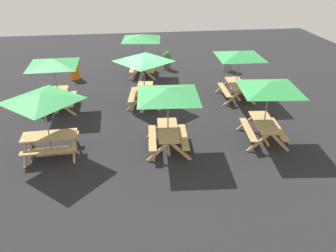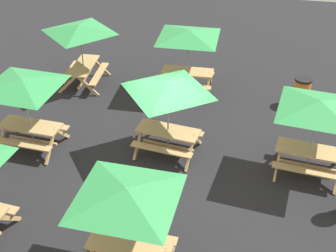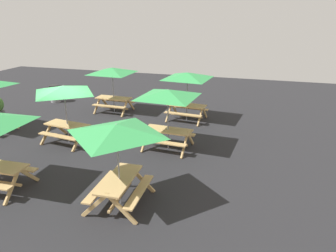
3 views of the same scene
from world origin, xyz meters
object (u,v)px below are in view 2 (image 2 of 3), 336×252
Objects in this scene: picnic_table_6 at (188,38)px; picnic_table_1 at (23,88)px; picnic_table_0 at (319,111)px; picnic_table_2 at (168,93)px; trash_bin_orange at (302,91)px; picnic_table_4 at (80,33)px; picnic_table_3 at (127,200)px.

picnic_table_1 is at bearing 46.56° from picnic_table_6.
picnic_table_0 is 3.95m from picnic_table_2.
picnic_table_0 and picnic_table_1 have the same top height.
picnic_table_2 and picnic_table_6 have the same top height.
picnic_table_1 is at bearing 27.87° from trash_bin_orange.
trash_bin_orange is at bearing 88.42° from picnic_table_4.
picnic_table_0 is at bearing -130.76° from picnic_table_3.
picnic_table_2 is at bearing 89.78° from picnic_table_6.
picnic_table_1 is 5.53m from picnic_table_3.
picnic_table_6 is (4.02, -3.92, 0.00)m from picnic_table_0.
picnic_table_2 is (3.95, -0.15, 0.00)m from picnic_table_0.
picnic_table_0 reaches higher than trash_bin_orange.
trash_bin_orange is (-3.95, 0.18, -1.49)m from picnic_table_6.
picnic_table_0 and picnic_table_3 have the same top height.
trash_bin_orange is (-7.85, -4.15, -1.49)m from picnic_table_1.
picnic_table_6 is (0.08, -3.77, 0.00)m from picnic_table_2.
picnic_table_3 is 1.00× the size of picnic_table_6.
picnic_table_4 is at bearing 0.98° from trash_bin_orange.
picnic_table_4 is (3.91, -7.79, 0.00)m from picnic_table_3.
picnic_table_1 is 1.00× the size of picnic_table_3.
picnic_table_2 is 0.83× the size of picnic_table_6.
picnic_table_0 is at bearing 134.35° from picnic_table_6.
picnic_table_1 is at bearing 15.95° from picnic_table_2.
picnic_table_3 is at bearing 54.30° from picnic_table_0.
trash_bin_orange is (-7.70, -0.13, -1.49)m from picnic_table_4.
picnic_table_3 is (-0.07, 4.32, 0.00)m from picnic_table_2.
picnic_table_4 is at bearing -34.07° from picnic_table_2.
picnic_table_0 is 5.70m from picnic_table_3.
picnic_table_6 is at bearing -80.78° from picnic_table_2.
picnic_table_3 is 1.21× the size of picnic_table_4.
picnic_table_4 is (7.78, -3.61, 0.00)m from picnic_table_0.
picnic_table_4 is (-0.15, -4.02, 0.00)m from picnic_table_1.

